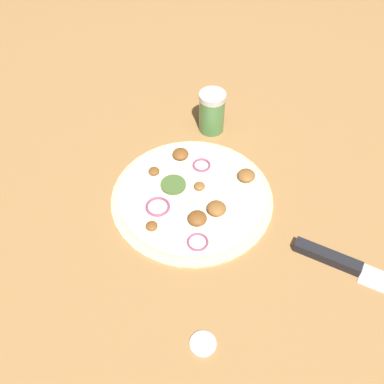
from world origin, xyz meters
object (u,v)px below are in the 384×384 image
knife (360,271)px  pizza (193,196)px  spice_jar (212,112)px  loose_cap (203,343)px

knife → pizza: bearing=177.4°
knife → spice_jar: bearing=151.0°
loose_cap → knife: bearing=67.4°
loose_cap → pizza: bearing=135.7°
knife → loose_cap: 0.28m
loose_cap → spice_jar: bearing=129.5°
spice_jar → knife: bearing=-13.8°
pizza → knife: 0.31m
pizza → knife: (0.30, 0.07, -0.00)m
spice_jar → loose_cap: size_ratio=2.29×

